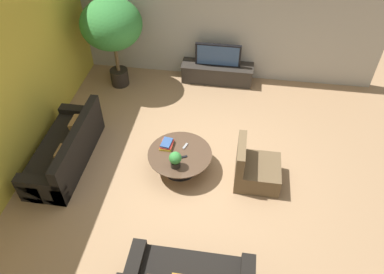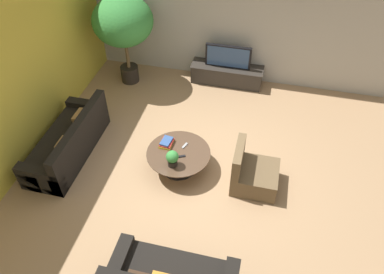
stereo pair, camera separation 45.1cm
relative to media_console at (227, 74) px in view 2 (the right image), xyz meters
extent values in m
plane|color=#9E7A56|center=(-0.04, -2.94, -0.23)|extent=(24.00, 24.00, 0.00)
cube|color=#A39E93|center=(-0.04, 0.32, 1.27)|extent=(7.40, 0.12, 3.00)
cube|color=gold|center=(-3.30, -2.74, 1.27)|extent=(0.12, 7.40, 3.00)
cube|color=#2D2823|center=(0.00, 0.00, -0.01)|extent=(1.68, 0.48, 0.45)
cube|color=#2D2823|center=(0.00, 0.00, 0.20)|extent=(1.71, 0.50, 0.02)
cube|color=black|center=(0.00, 0.00, 0.49)|extent=(1.06, 0.08, 0.54)
cube|color=navy|center=(0.00, -0.04, 0.49)|extent=(0.97, 0.00, 0.49)
cube|color=black|center=(0.00, 0.00, 0.23)|extent=(0.32, 0.13, 0.02)
cylinder|color=black|center=(-0.40, -2.98, -0.22)|extent=(0.65, 0.65, 0.02)
cylinder|color=black|center=(-0.40, -2.98, -0.04)|extent=(0.10, 0.10, 0.39)
cylinder|color=#4C3828|center=(-0.40, -2.98, 0.16)|extent=(1.18, 1.18, 0.02)
cube|color=black|center=(-2.61, -3.10, -0.02)|extent=(0.84, 2.11, 0.42)
cube|color=black|center=(-2.27, -3.10, 0.40)|extent=(0.16, 2.11, 0.42)
cube|color=black|center=(-2.61, -2.14, 0.04)|extent=(0.84, 0.20, 0.54)
cube|color=black|center=(-2.61, -4.05, 0.04)|extent=(0.84, 0.20, 0.54)
cube|color=olive|center=(-2.43, -2.72, 0.35)|extent=(0.17, 0.35, 0.33)
cube|color=olive|center=(-2.43, -3.47, 0.32)|extent=(0.15, 0.31, 0.29)
cube|color=black|center=(-0.65, -5.30, 0.04)|extent=(0.20, 0.84, 0.54)
cube|color=brown|center=(1.04, -3.05, -0.03)|extent=(0.80, 0.76, 0.40)
cube|color=brown|center=(0.71, -3.05, 0.40)|extent=(0.14, 0.76, 0.46)
cylinder|color=black|center=(-2.30, -0.48, -0.04)|extent=(0.42, 0.42, 0.39)
cylinder|color=brown|center=(-2.30, -0.48, 0.47)|extent=(0.08, 0.08, 0.62)
ellipsoid|color=#337F38|center=(-2.30, -0.48, 1.32)|extent=(1.34, 1.34, 1.08)
cylinder|color=black|center=(-0.42, -3.29, 0.23)|extent=(0.17, 0.17, 0.12)
sphere|color=#337F38|center=(-0.42, -3.29, 0.39)|extent=(0.22, 0.22, 0.22)
cube|color=gold|center=(-0.67, -2.81, 0.19)|extent=(0.23, 0.31, 0.04)
cube|color=#A32823|center=(-0.66, -2.82, 0.23)|extent=(0.23, 0.29, 0.03)
cube|color=#2D4C84|center=(-0.67, -2.82, 0.26)|extent=(0.21, 0.28, 0.04)
cube|color=black|center=(-0.33, -3.07, 0.18)|extent=(0.16, 0.11, 0.02)
cube|color=gray|center=(-0.33, -2.78, 0.18)|extent=(0.09, 0.16, 0.02)
camera|label=1|loc=(0.52, -7.64, 5.10)|focal=35.00mm
camera|label=2|loc=(0.97, -7.55, 5.10)|focal=35.00mm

